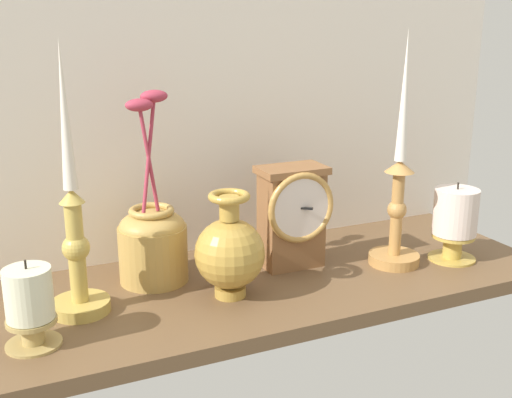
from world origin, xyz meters
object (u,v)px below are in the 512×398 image
candlestick_tall_left (75,238)px  pillar_candle_front (455,220)px  candlestick_tall_center (398,199)px  brass_vase_bulbous (230,252)px  pillar_candle_near_clock (30,305)px  mantel_clock (293,215)px  brass_vase_jar (153,239)px

candlestick_tall_left → pillar_candle_front: candlestick_tall_left is taller
candlestick_tall_center → brass_vase_bulbous: (-31.46, -0.50, -4.60)cm
candlestick_tall_center → pillar_candle_near_clock: candlestick_tall_center is taller
brass_vase_bulbous → mantel_clock: bearing=25.8°
candlestick_tall_center → brass_vase_bulbous: bearing=-179.1°
pillar_candle_front → mantel_clock: bearing=161.8°
brass_vase_bulbous → pillar_candle_near_clock: 29.97cm
candlestick_tall_left → pillar_candle_front: bearing=-5.1°
brass_vase_bulbous → brass_vase_jar: (-9.14, 10.90, -0.23)cm
pillar_candle_front → brass_vase_bulbous: bearing=177.2°
brass_vase_jar → pillar_candle_near_clock: 25.17cm
brass_vase_bulbous → pillar_candle_front: brass_vase_bulbous is taller
brass_vase_jar → pillar_candle_front: bearing=-14.2°
pillar_candle_near_clock → mantel_clock: bearing=13.4°
brass_vase_bulbous → pillar_candle_front: 42.29cm
brass_vase_bulbous → candlestick_tall_center: bearing=0.9°
brass_vase_jar → pillar_candle_near_clock: (-20.58, -14.43, -1.26)cm
mantel_clock → brass_vase_jar: size_ratio=0.57×
brass_vase_jar → pillar_candle_near_clock: brass_vase_jar is taller
mantel_clock → brass_vase_bulbous: (-14.55, -7.03, -2.00)cm
candlestick_tall_center → pillar_candle_front: bearing=-13.6°
mantel_clock → pillar_candle_near_clock: (-44.28, -10.57, -3.48)cm
pillar_candle_front → pillar_candle_near_clock: 71.99cm
candlestick_tall_center → pillar_candle_near_clock: size_ratio=3.34×
candlestick_tall_center → pillar_candle_near_clock: 61.62cm
candlestick_tall_left → candlestick_tall_center: bearing=-3.4°
candlestick_tall_left → pillar_candle_front: (64.51, -5.79, -4.27)cm
pillar_candle_near_clock → brass_vase_bulbous: bearing=6.8°
candlestick_tall_center → pillar_candle_near_clock: (-61.19, -4.04, -6.09)cm
mantel_clock → brass_vase_bulbous: 16.29cm
candlestick_tall_left → pillar_candle_near_clock: size_ratio=3.28×
mantel_clock → brass_vase_bulbous: mantel_clock is taller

